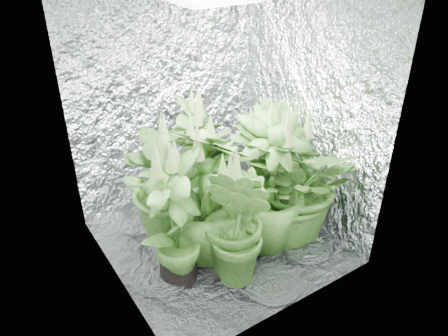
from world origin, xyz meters
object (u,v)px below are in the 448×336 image
plant_d (209,195)px  plant_e (297,183)px  plant_f (175,220)px  circulation_fan (247,178)px  plant_c (274,161)px  plant_g (238,223)px  plant_a (172,183)px  plant_b (197,154)px  plant_h (267,185)px

plant_d → plant_e: plant_d is taller
plant_f → circulation_fan: bearing=31.1°
plant_c → plant_g: (-0.73, -0.52, -0.00)m
plant_a → plant_b: (0.38, 0.28, 0.01)m
plant_d → plant_g: (0.04, -0.31, -0.07)m
plant_a → circulation_fan: bearing=12.3°
plant_a → plant_f: (-0.20, -0.45, 0.02)m
plant_a → plant_g: 0.68m
plant_g → plant_e: bearing=10.5°
plant_b → plant_c: bearing=-39.9°
plant_f → circulation_fan: 1.27m
plant_a → plant_g: bearing=-77.5°
plant_g → plant_c: bearing=35.6°
plant_e → circulation_fan: plant_e is taller
plant_e → plant_h: (-0.23, 0.07, 0.02)m
plant_d → plant_g: bearing=-83.4°
plant_d → plant_h: size_ratio=1.00×
plant_a → plant_d: size_ratio=0.90×
plant_e → plant_b: bearing=114.6°
plant_a → plant_h: 0.71m
plant_c → plant_h: (-0.35, -0.34, 0.07)m
plant_h → plant_a: bearing=138.0°
plant_c → plant_f: plant_f is taller
plant_h → plant_b: bearing=100.9°
plant_c → plant_h: bearing=-135.8°
plant_a → plant_f: plant_f is taller
plant_a → plant_e: bearing=-35.6°
plant_d → circulation_fan: bearing=36.3°
plant_a → circulation_fan: plant_a is taller
plant_b → plant_f: plant_f is taller
plant_d → circulation_fan: 0.99m
plant_g → plant_h: bearing=25.6°
plant_c → plant_g: 0.90m
plant_d → plant_e: (0.65, -0.19, -0.02)m
plant_d → plant_f: size_ratio=1.07×
plant_c → plant_f: 1.13m
plant_a → plant_b: bearing=36.0°
plant_e → plant_g: bearing=-169.5°
plant_g → plant_h: (0.38, 0.18, 0.07)m
plant_a → plant_f: bearing=-114.5°
plant_f → plant_h: size_ratio=0.94×
plant_e → plant_g: plant_e is taller
plant_a → plant_h: size_ratio=0.89×
plant_b → plant_h: (0.15, -0.76, 0.04)m
plant_b → plant_h: bearing=-79.1°
plant_b → plant_e: bearing=-65.4°
plant_b → plant_d: (-0.27, -0.63, 0.04)m
plant_h → circulation_fan: plant_h is taller
plant_e → circulation_fan: bearing=83.6°
plant_g → circulation_fan: plant_g is taller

